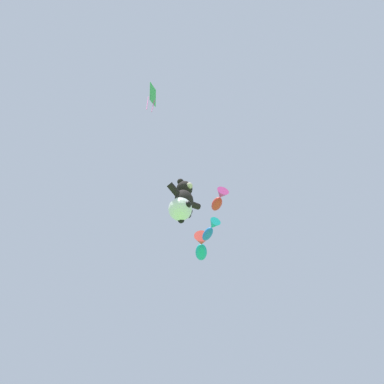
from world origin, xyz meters
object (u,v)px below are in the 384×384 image
at_px(fish_kite_cobalt, 210,229).
at_px(diamond_kite, 152,96).
at_px(teddy_bear_kite, 184,197).
at_px(fish_kite_crimson, 219,199).
at_px(fish_kite_teal, 201,246).
at_px(soccer_ball_kite, 180,209).

height_order(fish_kite_cobalt, diamond_kite, diamond_kite).
height_order(teddy_bear_kite, diamond_kite, diamond_kite).
height_order(fish_kite_crimson, fish_kite_cobalt, fish_kite_cobalt).
distance_m(teddy_bear_kite, fish_kite_teal, 7.58).
relative_size(fish_kite_cobalt, diamond_kite, 0.63).
relative_size(soccer_ball_kite, fish_kite_teal, 0.45).
height_order(soccer_ball_kite, fish_kite_crimson, fish_kite_crimson).
bearing_deg(fish_kite_cobalt, diamond_kite, -158.12).
xyz_separation_m(teddy_bear_kite, fish_kite_crimson, (2.59, 0.05, 2.07)).
bearing_deg(diamond_kite, teddy_bear_kite, 13.80).
height_order(fish_kite_crimson, fish_kite_teal, fish_kite_teal).
xyz_separation_m(fish_kite_teal, diamond_kite, (-8.68, -4.89, 1.45)).
xyz_separation_m(teddy_bear_kite, fish_kite_cobalt, (4.33, 2.23, 2.52)).
relative_size(teddy_bear_kite, fish_kite_teal, 0.84).
height_order(teddy_bear_kite, fish_kite_teal, fish_kite_teal).
bearing_deg(soccer_ball_kite, diamond_kite, -168.32).
xyz_separation_m(teddy_bear_kite, soccer_ball_kite, (-0.38, -0.20, -1.30)).
height_order(soccer_ball_kite, fish_kite_cobalt, fish_kite_cobalt).
distance_m(fish_kite_crimson, diamond_kite, 6.29).
height_order(fish_kite_crimson, diamond_kite, diamond_kite).
distance_m(teddy_bear_kite, fish_kite_crimson, 3.31).
distance_m(fish_kite_crimson, fish_kite_teal, 5.14).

